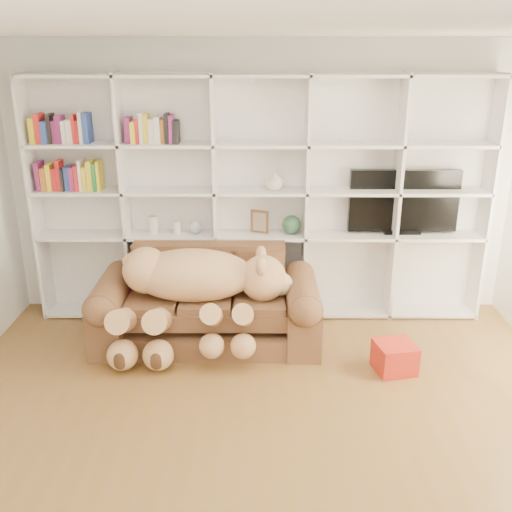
{
  "coord_description": "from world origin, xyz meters",
  "views": [
    {
      "loc": [
        -0.02,
        -3.1,
        2.62
      ],
      "look_at": [
        -0.04,
        1.63,
        0.87
      ],
      "focal_mm": 40.0,
      "sensor_mm": 36.0,
      "label": 1
    }
  ],
  "objects_px": {
    "teddy_bear": "(193,288)",
    "gift_box": "(395,357)",
    "sofa": "(208,308)",
    "tv": "(403,202)"
  },
  "relations": [
    {
      "from": "sofa",
      "to": "teddy_bear",
      "type": "relative_size",
      "value": 1.27
    },
    {
      "from": "sofa",
      "to": "teddy_bear",
      "type": "height_order",
      "value": "teddy_bear"
    },
    {
      "from": "sofa",
      "to": "tv",
      "type": "distance_m",
      "value": 2.18
    },
    {
      "from": "teddy_bear",
      "to": "tv",
      "type": "xyz_separation_m",
      "value": [
        2.01,
        0.82,
        0.57
      ]
    },
    {
      "from": "sofa",
      "to": "teddy_bear",
      "type": "distance_m",
      "value": 0.35
    },
    {
      "from": "teddy_bear",
      "to": "gift_box",
      "type": "xyz_separation_m",
      "value": [
        1.74,
        -0.37,
        -0.48
      ]
    },
    {
      "from": "tv",
      "to": "teddy_bear",
      "type": "bearing_deg",
      "value": -157.75
    },
    {
      "from": "sofa",
      "to": "gift_box",
      "type": "bearing_deg",
      "value": -18.34
    },
    {
      "from": "teddy_bear",
      "to": "tv",
      "type": "bearing_deg",
      "value": 27.69
    },
    {
      "from": "teddy_bear",
      "to": "gift_box",
      "type": "distance_m",
      "value": 1.84
    }
  ]
}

